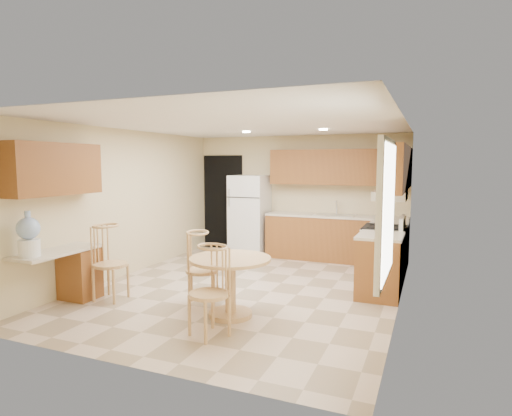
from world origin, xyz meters
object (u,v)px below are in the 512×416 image
at_px(refrigerator, 250,215).
at_px(chair_table_a, 198,262).
at_px(chair_desk, 105,256).
at_px(chair_table_b, 205,285).
at_px(water_crock, 29,236).
at_px(stove, 383,254).
at_px(dining_table, 230,278).

height_order(refrigerator, chair_table_a, refrigerator).
distance_m(refrigerator, chair_desk, 3.75).
bearing_deg(chair_table_b, water_crock, 31.61).
xyz_separation_m(stove, chair_desk, (-3.47, -2.48, 0.17)).
relative_size(dining_table, chair_desk, 0.97).
bearing_deg(dining_table, water_crock, -157.45).
height_order(stove, chair_table_a, stove).
bearing_deg(chair_table_b, dining_table, -59.69).
xyz_separation_m(refrigerator, stove, (2.88, -1.22, -0.37)).
relative_size(chair_table_b, water_crock, 1.76).
bearing_deg(chair_table_a, water_crock, -83.35).
height_order(dining_table, chair_table_b, chair_table_b).
bearing_deg(refrigerator, chair_table_b, -73.10).
distance_m(refrigerator, chair_table_a, 3.49).
bearing_deg(chair_desk, stove, 121.11).
distance_m(chair_table_a, water_crock, 2.12).
xyz_separation_m(chair_table_a, water_crock, (-1.76, -1.11, 0.42)).
height_order(refrigerator, water_crock, refrigerator).
xyz_separation_m(dining_table, water_crock, (-2.31, -0.96, 0.53)).
relative_size(stove, chair_desk, 1.03).
bearing_deg(chair_table_b, chair_desk, 8.84).
bearing_deg(water_crock, stove, 40.06).
relative_size(stove, water_crock, 1.90).
bearing_deg(refrigerator, water_crock, -103.08).
bearing_deg(chair_table_a, refrigerator, 166.08).
bearing_deg(water_crock, chair_desk, 61.22).
bearing_deg(dining_table, refrigerator, 109.47).
bearing_deg(stove, chair_table_a, -134.73).
bearing_deg(dining_table, chair_desk, -175.71).
relative_size(chair_table_a, water_crock, 1.74).
xyz_separation_m(chair_table_a, chair_table_b, (0.60, -0.90, 0.00)).
bearing_deg(stove, chair_desk, -144.48).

